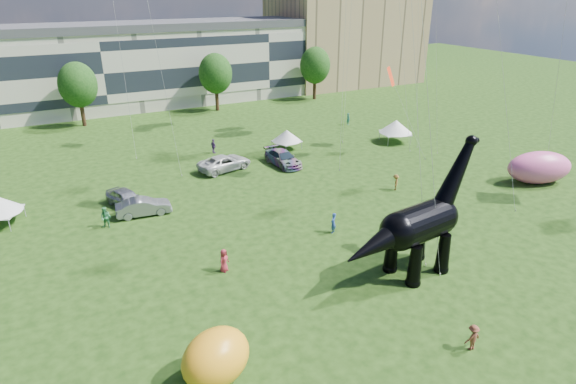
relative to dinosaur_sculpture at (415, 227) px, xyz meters
name	(u,v)px	position (x,y,z in m)	size (l,w,h in m)	color
ground	(385,300)	(-3.54, -1.73, -3.58)	(220.00, 220.00, 0.00)	#16330C
terrace_row	(99,72)	(-11.54, 60.27, 2.42)	(78.00, 11.00, 12.00)	beige
apartment_block	(345,26)	(36.46, 63.27, 7.42)	(28.00, 18.00, 22.00)	tan
tree_mid_left	(77,81)	(-15.54, 51.27, 2.71)	(5.20, 5.20, 9.44)	#382314
tree_mid_right	(215,70)	(4.46, 51.27, 2.71)	(5.20, 5.20, 9.44)	#382314
tree_far_right	(315,62)	(22.46, 51.27, 2.71)	(5.20, 5.20, 9.44)	#382314
dinosaur_sculpture	(415,227)	(0.00, 0.00, 0.00)	(11.64, 3.62, 9.48)	black
car_silver	(126,198)	(-15.37, 20.39, -2.77)	(1.91, 4.75, 1.62)	#A4A5A9
car_grey	(144,207)	(-14.36, 17.93, -2.81)	(1.62, 4.65, 1.53)	gray
car_white	(225,163)	(-4.17, 25.15, -2.76)	(2.72, 5.90, 1.64)	silver
car_dark	(283,158)	(2.11, 23.59, -2.78)	(2.25, 5.52, 1.60)	#595960
gazebo_near	(287,136)	(5.07, 28.38, -1.88)	(4.24, 4.24, 2.42)	silver
gazebo_far	(396,127)	(18.69, 24.67, -1.58)	(5.09, 5.09, 2.84)	white
inflatable_pink	(539,167)	(22.50, 7.04, -1.94)	(6.56, 3.28, 3.28)	pink
inflatable_yellow	(216,358)	(-15.29, -3.16, -2.14)	(3.73, 2.87, 2.87)	#FFA51A
visitors	(202,212)	(-10.24, 14.32, -2.71)	(47.70, 42.40, 1.87)	slate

